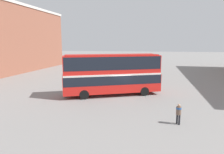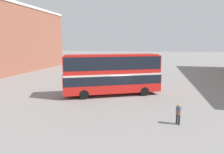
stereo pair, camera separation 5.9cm
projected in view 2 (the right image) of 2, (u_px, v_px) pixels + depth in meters
name	position (u px, v px, depth m)	size (l,w,h in m)	color
ground_plane	(120.00, 96.00, 22.71)	(240.00, 240.00, 0.00)	gray
double_decker_bus	(112.00, 72.00, 22.62)	(11.05, 6.87, 4.65)	red
pedestrian_foreground	(178.00, 112.00, 14.58)	(0.53, 0.53, 1.54)	#232328
parked_car_kerb_near	(92.00, 73.00, 34.45)	(4.72, 2.16, 1.66)	slate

